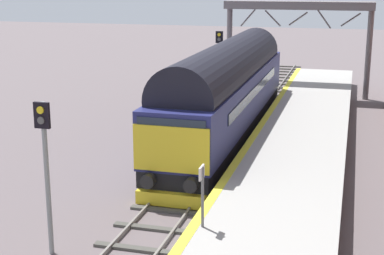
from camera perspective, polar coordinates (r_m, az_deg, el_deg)
name	(u,v)px	position (r m, az deg, el deg)	size (l,w,h in m)	color
ground_plane	(200,171)	(23.70, 0.82, -4.25)	(140.00, 140.00, 0.00)	#63585A
track_main	(200,170)	(23.68, 0.82, -4.13)	(2.50, 60.00, 0.15)	slate
station_platform	(291,167)	(22.94, 9.56, -3.78)	(4.00, 44.00, 1.01)	#A7A6A0
diesel_locomotive	(227,89)	(27.66, 3.40, 3.75)	(2.74, 17.89, 4.68)	black
signal_post_mid	(46,161)	(16.45, -13.99, -3.19)	(0.44, 0.22, 4.38)	gray
signal_post_far	(219,59)	(35.82, 2.65, 6.66)	(0.44, 0.22, 4.43)	gray
platform_number_sign	(202,186)	(15.75, 0.99, -5.73)	(0.10, 0.44, 1.72)	slate
overhead_footbridge	(299,12)	(38.62, 10.28, 10.98)	(9.30, 2.00, 6.09)	slate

